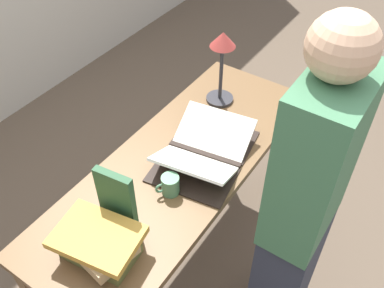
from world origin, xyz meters
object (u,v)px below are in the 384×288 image
object	(u,v)px
open_book	(205,151)
coffee_mug	(170,185)
reading_lamp	(222,55)
person_reader	(300,218)
book_stack_tall	(99,243)
book_standing_upright	(117,200)

from	to	relation	value
open_book	coffee_mug	bearing A→B (deg)	169.71
reading_lamp	coffee_mug	size ratio (longest dim) A/B	3.99
open_book	coffee_mug	world-z (taller)	open_book
open_book	person_reader	world-z (taller)	person_reader
book_stack_tall	book_standing_upright	xyz separation A→B (m)	(0.14, 0.03, 0.07)
book_standing_upright	coffee_mug	distance (m)	0.26
book_standing_upright	reading_lamp	distance (m)	0.88
book_stack_tall	reading_lamp	distance (m)	1.03
book_stack_tall	person_reader	bearing A→B (deg)	-46.26
coffee_mug	person_reader	xyz separation A→B (m)	(0.14, -0.50, 0.00)
open_book	book_standing_upright	world-z (taller)	book_standing_upright
reading_lamp	book_standing_upright	bearing A→B (deg)	-174.32
book_stack_tall	book_standing_upright	size ratio (longest dim) A/B	1.17
reading_lamp	person_reader	world-z (taller)	person_reader
open_book	book_standing_upright	bearing A→B (deg)	162.82
reading_lamp	person_reader	distance (m)	0.85
book_stack_tall	reading_lamp	world-z (taller)	reading_lamp
open_book	book_stack_tall	world-z (taller)	book_stack_tall
book_standing_upright	person_reader	bearing A→B (deg)	-63.72
coffee_mug	book_stack_tall	bearing A→B (deg)	174.47
open_book	book_standing_upright	size ratio (longest dim) A/B	1.96
book_standing_upright	coffee_mug	bearing A→B (deg)	-22.42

